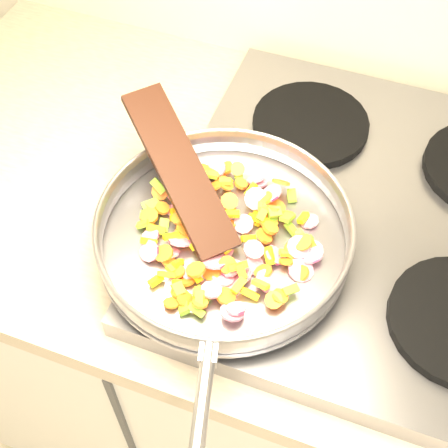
% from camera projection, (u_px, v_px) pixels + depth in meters
% --- Properties ---
extents(cooktop, '(0.60, 0.60, 0.04)m').
position_uv_depth(cooktop, '(373.00, 222.00, 0.93)').
color(cooktop, '#939399').
rests_on(cooktop, counter_top).
extents(grate_fl, '(0.19, 0.19, 0.02)m').
position_uv_depth(grate_fl, '(256.00, 258.00, 0.86)').
color(grate_fl, black).
rests_on(grate_fl, cooktop).
extents(grate_bl, '(0.19, 0.19, 0.02)m').
position_uv_depth(grate_bl, '(310.00, 124.00, 1.02)').
color(grate_bl, black).
rests_on(grate_bl, cooktop).
extents(saute_pan, '(0.38, 0.55, 0.05)m').
position_uv_depth(saute_pan, '(224.00, 232.00, 0.85)').
color(saute_pan, '#9E9EA5').
rests_on(saute_pan, grate_fl).
extents(vegetable_heap, '(0.28, 0.27, 0.05)m').
position_uv_depth(vegetable_heap, '(225.00, 235.00, 0.85)').
color(vegetable_heap, orange).
rests_on(vegetable_heap, saute_pan).
extents(wooden_spatula, '(0.23, 0.21, 0.10)m').
position_uv_depth(wooden_spatula, '(180.00, 169.00, 0.86)').
color(wooden_spatula, black).
rests_on(wooden_spatula, saute_pan).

